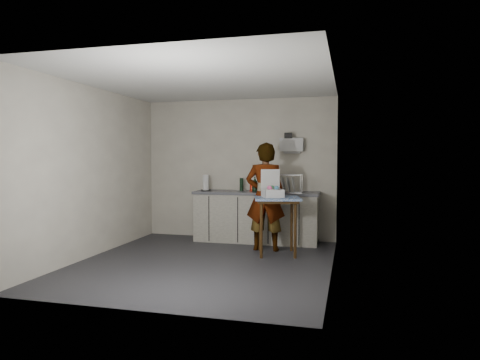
% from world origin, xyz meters
% --- Properties ---
extents(ground, '(4.00, 4.00, 0.00)m').
position_xyz_m(ground, '(0.00, 0.00, 0.00)').
color(ground, '#29282D').
rests_on(ground, ground).
extents(wall_back, '(3.60, 0.02, 2.60)m').
position_xyz_m(wall_back, '(0.00, 1.99, 1.30)').
color(wall_back, beige).
rests_on(wall_back, ground).
extents(wall_right, '(0.02, 4.00, 2.60)m').
position_xyz_m(wall_right, '(1.79, 0.00, 1.30)').
color(wall_right, beige).
rests_on(wall_right, ground).
extents(wall_left, '(0.02, 4.00, 2.60)m').
position_xyz_m(wall_left, '(-1.79, 0.00, 1.30)').
color(wall_left, beige).
rests_on(wall_left, ground).
extents(ceiling, '(3.60, 4.00, 0.01)m').
position_xyz_m(ceiling, '(0.00, 0.00, 2.60)').
color(ceiling, white).
rests_on(ceiling, wall_back).
extents(kitchen_counter, '(2.24, 0.62, 0.91)m').
position_xyz_m(kitchen_counter, '(0.40, 1.70, 0.43)').
color(kitchen_counter, black).
rests_on(kitchen_counter, ground).
extents(wall_shelf, '(0.42, 0.18, 0.37)m').
position_xyz_m(wall_shelf, '(1.00, 1.92, 1.75)').
color(wall_shelf, silver).
rests_on(wall_shelf, ground).
extents(side_table, '(0.84, 0.84, 0.90)m').
position_xyz_m(side_table, '(0.93, 0.79, 0.78)').
color(side_table, '#3E250E').
rests_on(side_table, ground).
extents(standing_man, '(0.67, 0.46, 1.76)m').
position_xyz_m(standing_man, '(0.69, 1.06, 0.88)').
color(standing_man, '#B2A593').
rests_on(standing_man, ground).
extents(soap_bottle, '(0.13, 0.13, 0.26)m').
position_xyz_m(soap_bottle, '(0.37, 1.71, 1.04)').
color(soap_bottle, black).
rests_on(soap_bottle, kitchen_counter).
extents(soda_can, '(0.07, 0.07, 0.14)m').
position_xyz_m(soda_can, '(0.30, 1.76, 0.98)').
color(soda_can, red).
rests_on(soda_can, kitchen_counter).
extents(dark_bottle, '(0.07, 0.07, 0.24)m').
position_xyz_m(dark_bottle, '(0.10, 1.78, 1.03)').
color(dark_bottle, black).
rests_on(dark_bottle, kitchen_counter).
extents(paper_towel, '(0.16, 0.16, 0.29)m').
position_xyz_m(paper_towel, '(-0.52, 1.60, 1.05)').
color(paper_towel, black).
rests_on(paper_towel, kitchen_counter).
extents(dish_rack, '(0.45, 0.34, 0.32)m').
position_xyz_m(dish_rack, '(0.99, 1.65, 0.98)').
color(dish_rack, white).
rests_on(dish_rack, kitchen_counter).
extents(bakery_box, '(0.41, 0.42, 0.43)m').
position_xyz_m(bakery_box, '(0.85, 0.81, 1.00)').
color(bakery_box, silver).
rests_on(bakery_box, side_table).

